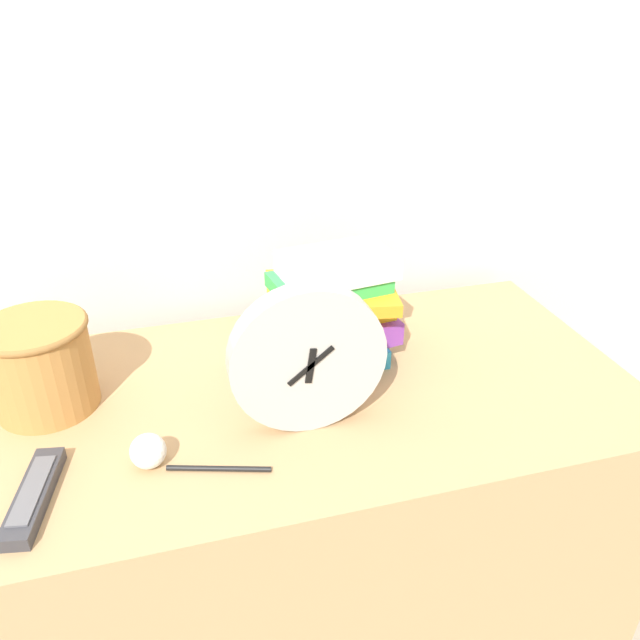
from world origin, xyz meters
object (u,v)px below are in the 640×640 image
at_px(desk_clock, 308,360).
at_px(book_stack, 332,308).
at_px(crumpled_paper_ball, 148,451).
at_px(pen, 219,469).
at_px(basket, 40,363).
at_px(tv_remote, 34,495).

bearing_deg(desk_clock, book_stack, 63.82).
bearing_deg(crumpled_paper_ball, pen, -22.34).
relative_size(desk_clock, pen, 1.64).
bearing_deg(basket, pen, -43.09).
xyz_separation_m(basket, crumpled_paper_ball, (0.15, -0.19, -0.06)).
height_order(desk_clock, crumpled_paper_ball, desk_clock).
distance_m(tv_remote, crumpled_paper_ball, 0.16).
relative_size(basket, pen, 1.16).
relative_size(crumpled_paper_ball, pen, 0.36).
relative_size(book_stack, crumpled_paper_ball, 4.89).
bearing_deg(basket, desk_clock, -22.14).
distance_m(book_stack, crumpled_paper_ball, 0.41).
relative_size(desk_clock, basket, 1.42).
relative_size(tv_remote, crumpled_paper_ball, 3.41).
height_order(basket, crumpled_paper_ball, basket).
bearing_deg(tv_remote, basket, 90.36).
relative_size(basket, tv_remote, 0.96).
bearing_deg(crumpled_paper_ball, desk_clock, 7.23).
xyz_separation_m(basket, pen, (0.25, -0.23, -0.08)).
bearing_deg(crumpled_paper_ball, tv_remote, -168.12).
height_order(tv_remote, pen, tv_remote).
bearing_deg(tv_remote, pen, -1.56).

